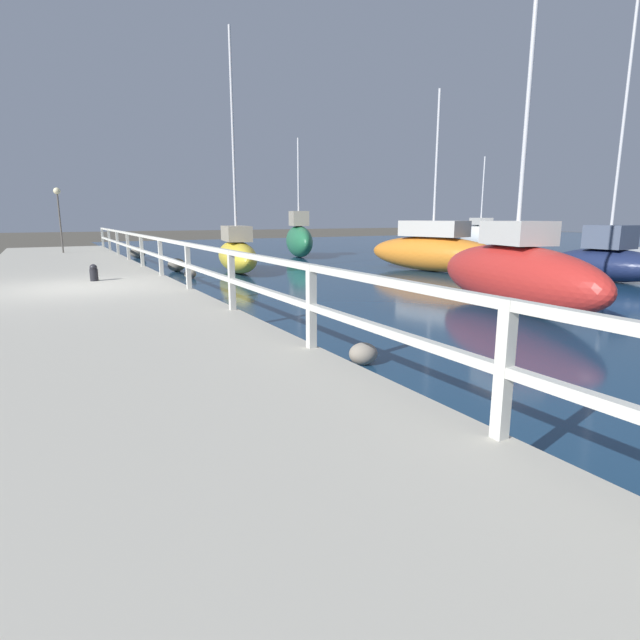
% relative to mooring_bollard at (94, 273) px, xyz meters
% --- Properties ---
extents(ground_plane, '(120.00, 120.00, 0.00)m').
position_rel_mooring_bollard_xyz_m(ground_plane, '(-0.44, -1.11, -0.55)').
color(ground_plane, '#4C473D').
extents(dock_walkway, '(4.55, 36.00, 0.34)m').
position_rel_mooring_bollard_xyz_m(dock_walkway, '(-0.44, -1.11, -0.38)').
color(dock_walkway, '#B2AD9E').
rests_on(dock_walkway, ground).
extents(railing, '(0.10, 32.50, 1.04)m').
position_rel_mooring_bollard_xyz_m(railing, '(1.74, -1.11, 0.50)').
color(railing, beige).
rests_on(railing, dock_walkway).
extents(boulder_water_edge, '(0.39, 0.35, 0.29)m').
position_rel_mooring_bollard_xyz_m(boulder_water_edge, '(2.53, -8.46, -0.40)').
color(boulder_water_edge, gray).
rests_on(boulder_water_edge, ground).
extents(boulder_downstream, '(0.71, 0.64, 0.53)m').
position_rel_mooring_bollard_xyz_m(boulder_downstream, '(2.86, 11.26, -0.28)').
color(boulder_downstream, '#666056').
rests_on(boulder_downstream, ground).
extents(boulder_upstream, '(0.62, 0.56, 0.47)m').
position_rel_mooring_bollard_xyz_m(boulder_upstream, '(3.09, 4.44, -0.31)').
color(boulder_upstream, '#666056').
rests_on(boulder_upstream, ground).
extents(boulder_near_dock, '(0.38, 0.35, 0.29)m').
position_rel_mooring_bollard_xyz_m(boulder_near_dock, '(2.96, 2.09, -0.40)').
color(boulder_near_dock, gray).
rests_on(boulder_near_dock, ground).
extents(mooring_bollard, '(0.20, 0.20, 0.43)m').
position_rel_mooring_bollard_xyz_m(mooring_bollard, '(0.00, 0.00, 0.00)').
color(mooring_bollard, black).
rests_on(mooring_bollard, dock_walkway).
extents(dock_lamp, '(0.30, 0.30, 2.85)m').
position_rel_mooring_bollard_xyz_m(dock_lamp, '(-0.28, 11.65, 2.03)').
color(dock_lamp, '#514C47').
rests_on(dock_lamp, dock_walkway).
extents(sailboat_orange, '(2.68, 5.69, 6.15)m').
position_rel_mooring_bollard_xyz_m(sailboat_orange, '(11.16, 0.03, 0.20)').
color(sailboat_orange, orange).
rests_on(sailboat_orange, water_surface).
extents(sailboat_red, '(2.50, 5.29, 7.20)m').
position_rel_mooring_bollard_xyz_m(sailboat_red, '(7.54, -6.62, 0.22)').
color(sailboat_red, red).
rests_on(sailboat_red, water_surface).
extents(sailboat_green, '(2.20, 4.31, 5.52)m').
position_rel_mooring_bollard_xyz_m(sailboat_green, '(9.85, 8.14, 0.33)').
color(sailboat_green, '#236B42').
rests_on(sailboat_green, water_surface).
extents(sailboat_white, '(3.14, 5.53, 5.33)m').
position_rel_mooring_bollard_xyz_m(sailboat_white, '(21.81, 7.95, 0.25)').
color(sailboat_white, white).
rests_on(sailboat_white, water_surface).
extents(sailboat_yellow, '(1.92, 4.53, 7.98)m').
position_rel_mooring_bollard_xyz_m(sailboat_yellow, '(4.89, 3.07, 0.14)').
color(sailboat_yellow, gold).
rests_on(sailboat_yellow, water_surface).
extents(sailboat_navy, '(1.71, 3.63, 7.86)m').
position_rel_mooring_bollard_xyz_m(sailboat_navy, '(13.92, -4.70, 0.10)').
color(sailboat_navy, '#192347').
rests_on(sailboat_navy, water_surface).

